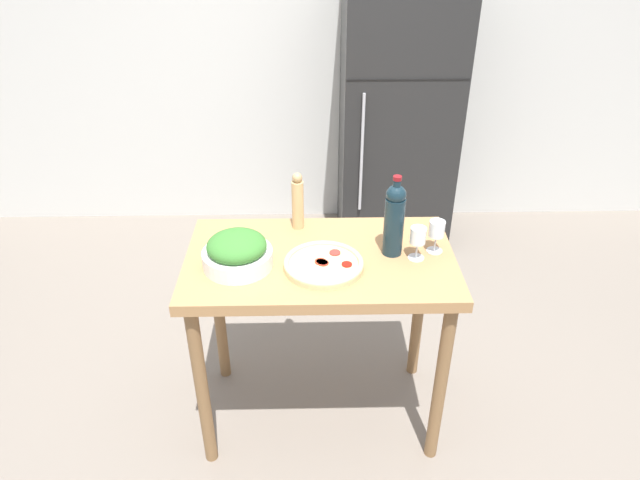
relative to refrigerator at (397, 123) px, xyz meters
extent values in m
plane|color=slate|center=(-0.56, -1.72, -0.88)|extent=(14.00, 14.00, 0.00)
cube|color=silver|center=(-0.56, 0.36, 0.42)|extent=(6.40, 0.06, 2.60)
cube|color=black|center=(0.00, 0.00, 0.00)|extent=(0.76, 0.62, 1.76)
cube|color=black|center=(0.00, -0.31, 0.39)|extent=(0.74, 0.01, 0.01)
cylinder|color=#B2B2B7|center=(-0.27, -0.33, -0.09)|extent=(0.02, 0.02, 0.79)
cube|color=#A87A4C|center=(-0.56, -1.72, 0.02)|extent=(1.13, 0.66, 0.05)
cylinder|color=olive|center=(-1.07, -1.98, -0.44)|extent=(0.06, 0.06, 0.87)
cylinder|color=olive|center=(-0.06, -1.98, -0.44)|extent=(0.06, 0.06, 0.87)
cylinder|color=olive|center=(-1.07, -1.45, -0.44)|extent=(0.06, 0.06, 0.87)
cylinder|color=olive|center=(-0.06, -1.45, -0.44)|extent=(0.06, 0.06, 0.87)
cylinder|color=#142833|center=(-0.26, -1.69, 0.17)|extent=(0.08, 0.08, 0.26)
sphere|color=#142833|center=(-0.26, -1.69, 0.32)|extent=(0.08, 0.08, 0.08)
cylinder|color=#142833|center=(-0.26, -1.69, 0.35)|extent=(0.03, 0.03, 0.06)
cylinder|color=maroon|center=(-0.26, -1.69, 0.39)|extent=(0.04, 0.04, 0.02)
cylinder|color=silver|center=(-0.16, -1.74, 0.04)|extent=(0.07, 0.07, 0.00)
cylinder|color=silver|center=(-0.16, -1.74, 0.08)|extent=(0.01, 0.01, 0.07)
cylinder|color=white|center=(-0.16, -1.74, 0.15)|extent=(0.07, 0.07, 0.07)
cylinder|color=maroon|center=(-0.16, -1.74, 0.13)|extent=(0.06, 0.06, 0.03)
cylinder|color=silver|center=(-0.08, -1.68, 0.04)|extent=(0.07, 0.07, 0.00)
cylinder|color=silver|center=(-0.08, -1.68, 0.08)|extent=(0.01, 0.01, 0.07)
cylinder|color=white|center=(-0.08, -1.68, 0.15)|extent=(0.07, 0.07, 0.07)
cylinder|color=maroon|center=(-0.08, -1.68, 0.12)|extent=(0.06, 0.06, 0.00)
cylinder|color=tan|center=(-0.66, -1.47, 0.16)|extent=(0.05, 0.05, 0.23)
sphere|color=tan|center=(-0.66, -1.47, 0.29)|extent=(0.05, 0.05, 0.05)
cylinder|color=white|center=(-0.90, -1.78, 0.08)|extent=(0.28, 0.28, 0.07)
ellipsoid|color=#38752D|center=(-0.90, -1.78, 0.14)|extent=(0.24, 0.24, 0.10)
cylinder|color=#DBC189|center=(-0.55, -1.80, 0.05)|extent=(0.33, 0.33, 0.02)
torus|color=#DBC189|center=(-0.55, -1.80, 0.07)|extent=(0.33, 0.33, 0.02)
cylinder|color=#B72E0E|center=(-0.56, -1.79, 0.07)|extent=(0.04, 0.04, 0.01)
cylinder|color=#AD2F27|center=(-0.50, -1.72, 0.07)|extent=(0.05, 0.05, 0.01)
cylinder|color=#B62D1F|center=(-0.55, -1.80, 0.07)|extent=(0.05, 0.05, 0.01)
cylinder|color=#AD160C|center=(-0.46, -1.81, 0.07)|extent=(0.04, 0.04, 0.01)
cylinder|color=#B5301C|center=(-0.56, -1.79, 0.07)|extent=(0.05, 0.05, 0.01)
cylinder|color=red|center=(-0.55, -1.80, 0.07)|extent=(0.04, 0.04, 0.01)
camera|label=1|loc=(-0.60, -3.71, 1.35)|focal=32.00mm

